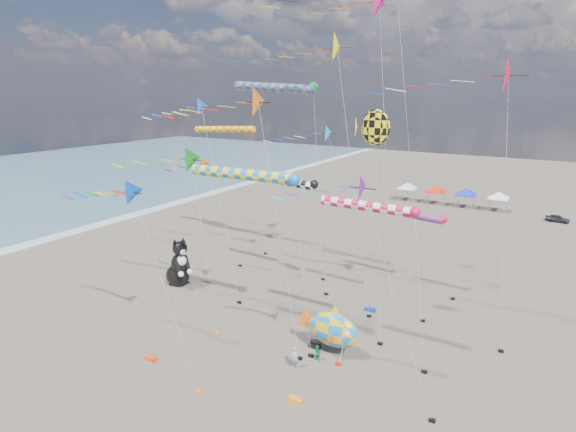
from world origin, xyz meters
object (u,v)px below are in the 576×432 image
Objects in this scene: child_green at (317,353)px; child_blue at (327,334)px; fish_inflatable at (332,329)px; parked_car at (558,219)px; cat_inflatable at (179,261)px; person_adult at (295,358)px.

child_blue is (-0.66, 2.94, -0.09)m from child_green.
fish_inflatable is 1.64× the size of parked_car.
cat_inflatable reaches higher than fish_inflatable.
fish_inflatable reaches higher than child_blue.
parked_car is at bearing 74.67° from fish_inflatable.
fish_inflatable is 51.26m from parked_car.
fish_inflatable is 2.48m from child_blue.
child_blue is (17.39, -1.74, -2.05)m from cat_inflatable.
parked_car is (32.06, 46.09, -2.02)m from cat_inflatable.
fish_inflatable reaches higher than child_green.
child_blue is (-1.13, 1.59, -1.54)m from fish_inflatable.
cat_inflatable is 18.30m from person_adult.
child_blue is at bearing 125.47° from fish_inflatable.
cat_inflatable is 18.82m from fish_inflatable.
cat_inflatable is 4.21× the size of child_green.
cat_inflatable reaches higher than person_adult.
person_adult is at bearing 168.19° from parked_car.
fish_inflatable reaches higher than parked_car.
child_green is 0.38× the size of parked_car.
person_adult is at bearing -115.70° from fish_inflatable.
person_adult is at bearing -103.97° from child_green.
parked_car is (14.68, 47.83, 0.03)m from child_blue.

